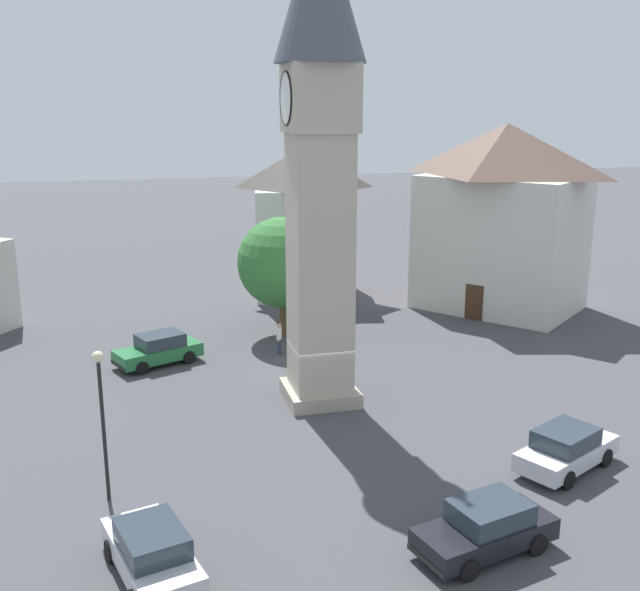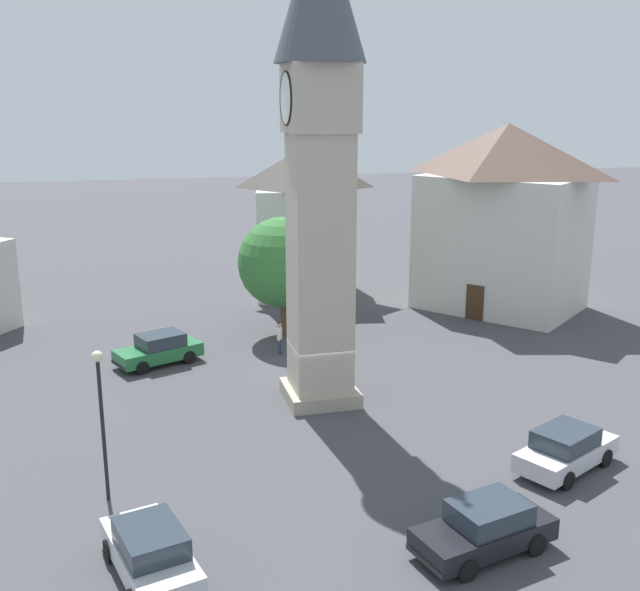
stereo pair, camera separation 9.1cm
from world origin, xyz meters
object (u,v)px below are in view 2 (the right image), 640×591
Objects in this scene: car_silver_kerb at (485,528)px; tree at (283,263)px; car_white_side at (150,552)px; pedestrian at (279,335)px; building_terrace_right at (503,216)px; lamp_post at (101,402)px; car_red_corner at (159,349)px; car_blue_kerb at (566,449)px; clock_tower at (320,122)px; building_corner_back at (305,220)px.

tree reaches higher than car_silver_kerb.
car_silver_kerb and car_white_side have the same top height.
pedestrian reaches higher than car_white_side.
building_terrace_right is at bearing 135.61° from car_white_side.
car_red_corner is at bearing 170.23° from lamp_post.
car_blue_kerb is 18.93m from tree.
car_blue_kerb is at bearing -21.41° from building_terrace_right.
car_white_side is 21.84m from tree.
car_silver_kerb is at bearing 3.69° from tree.
car_blue_kerb is (8.21, 6.71, -10.90)m from clock_tower.
car_silver_kerb is 0.46× the size of building_corner_back.
clock_tower is 11.80× the size of pedestrian.
car_blue_kerb is 0.88× the size of lamp_post.
car_red_corner is 0.68× the size of tree.
building_corner_back reaches higher than tree.
car_blue_kerb and car_white_side have the same top height.
lamp_post is at bearing -52.15° from building_terrace_right.
building_corner_back is (-18.11, 3.62, -6.72)m from clock_tower.
car_blue_kerb and car_silver_kerb have the same top height.
pedestrian is (-18.29, -2.23, 0.25)m from car_silver_kerb.
car_white_side is at bearing -79.59° from car_blue_kerb.
pedestrian reaches higher than car_blue_kerb.
car_red_corner is at bearing -155.78° from car_silver_kerb.
car_red_corner is 13.12m from lamp_post.
tree reaches higher than pedestrian.
clock_tower is at bearing 126.33° from lamp_post.
lamp_post is at bearing -32.83° from pedestrian.
lamp_post is at bearing -26.66° from building_corner_back.
clock_tower is at bearing 4.58° from pedestrian.
car_blue_kerb is at bearing 6.71° from building_corner_back.
car_red_corner is at bearing -137.64° from car_blue_kerb.
pedestrian is 16.60m from building_terrace_right.
building_corner_back is (-11.83, 4.12, 3.93)m from pedestrian.
pedestrian is at bearing 90.02° from car_red_corner.
tree is (-21.32, -1.38, 3.33)m from car_silver_kerb.
car_blue_kerb is at bearing 83.25° from lamp_post.
car_red_corner is at bearing 176.76° from car_white_side.
car_white_side is at bearing -22.16° from pedestrian.
tree is at bearing -176.31° from car_silver_kerb.
car_silver_kerb is 12.12m from lamp_post.
clock_tower is 15.21m from car_blue_kerb.
building_corner_back is (-11.83, 10.12, 4.18)m from car_red_corner.
building_corner_back reaches higher than car_blue_kerb.
lamp_post is (12.67, -2.18, 2.62)m from car_red_corner.
tree is (-17.52, -6.36, 3.33)m from car_blue_kerb.
car_white_side is at bearing -44.39° from building_terrace_right.
building_terrace_right is (-19.82, 7.77, 4.97)m from car_blue_kerb.
clock_tower reaches higher than lamp_post.
building_terrace_right reaches higher than tree.
car_blue_kerb is at bearing 19.96° from tree.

